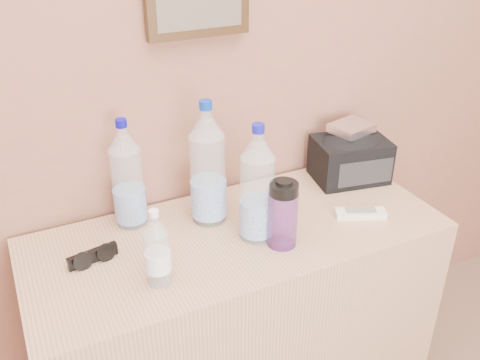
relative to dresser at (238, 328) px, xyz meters
name	(u,v)px	position (x,y,z in m)	size (l,w,h in m)	color
dresser	(238,328)	(0.00, 0.00, 0.00)	(1.22, 0.51, 0.76)	#9F7251
pet_large_b	(128,179)	(-0.26, 0.18, 0.53)	(0.09, 0.09, 0.33)	white
pet_large_c	(208,170)	(-0.05, 0.10, 0.55)	(0.10, 0.10, 0.38)	silver
pet_large_d	(257,190)	(0.04, -0.04, 0.54)	(0.09, 0.09, 0.35)	silver
pet_small	(157,252)	(-0.28, -0.12, 0.48)	(0.06, 0.06, 0.21)	silver
nalgene_bottle	(283,213)	(0.09, -0.11, 0.48)	(0.08, 0.08, 0.20)	#632982
sunglasses	(93,256)	(-0.41, 0.04, 0.40)	(0.14, 0.05, 0.04)	black
ac_remote	(360,214)	(0.37, -0.09, 0.39)	(0.15, 0.05, 0.02)	white
toiletry_bag	(350,157)	(0.49, 0.13, 0.46)	(0.24, 0.17, 0.16)	black
foil_packet	(351,128)	(0.50, 0.15, 0.56)	(0.13, 0.11, 0.03)	white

